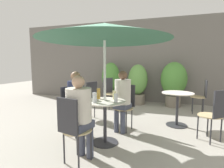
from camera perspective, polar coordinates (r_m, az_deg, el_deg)
ground_plane at (r=3.31m, az=-1.27°, el=-18.36°), size 20.00×20.00×0.00m
storefront_wall at (r=6.59m, az=9.39°, el=7.38°), size 10.00×0.06×3.00m
cafe_table_near at (r=3.09m, az=-2.32°, el=-9.44°), size 0.72×0.72×0.76m
cafe_table_far at (r=4.21m, az=20.57°, el=-5.70°), size 0.69×0.69×0.76m
bistro_chair_0 at (r=3.76m, az=4.46°, el=-6.08°), size 0.42×0.44×0.95m
bistro_chair_1 at (r=3.57m, az=-13.23°, el=-6.90°), size 0.44×0.42×0.95m
bistro_chair_2 at (r=2.48m, az=-12.85°, el=-12.92°), size 0.42×0.44×0.95m
bistro_chair_3 at (r=4.46m, az=-7.32°, el=-4.10°), size 0.46×0.44×0.95m
bistro_chair_4 at (r=3.57m, az=30.70°, el=-7.66°), size 0.47×0.47×0.95m
bistro_chair_5 at (r=5.50m, az=27.35°, el=-2.77°), size 0.42×0.41×0.95m
bistro_chair_6 at (r=5.51m, az=-0.94°, el=-2.03°), size 0.47×0.47×0.95m
seated_person_0 at (r=3.59m, az=3.40°, el=-3.77°), size 0.35×0.37×1.26m
seated_person_1 at (r=3.43m, az=-11.50°, el=-4.36°), size 0.36×0.33×1.25m
seated_person_2 at (r=2.54m, az=-10.52°, el=-8.55°), size 0.37×0.40×1.24m
beer_glass_0 at (r=3.20m, az=-4.41°, el=-3.16°), size 0.06×0.06×0.19m
beer_glass_1 at (r=2.89m, az=-5.69°, el=-4.44°), size 0.07×0.07×0.17m
beer_glass_2 at (r=2.91m, az=1.24°, el=-4.59°), size 0.06×0.06×0.14m
beer_glass_3 at (r=3.16m, az=0.74°, el=-3.61°), size 0.06×0.06×0.15m
potted_plant_0 at (r=6.38m, az=-0.39°, el=1.52°), size 0.65×0.65×1.45m
potted_plant_1 at (r=6.12m, az=8.42°, el=0.46°), size 0.67×0.67×1.38m
potted_plant_2 at (r=6.02m, az=19.49°, el=0.89°), size 0.83×0.83×1.46m
umbrella at (r=3.02m, az=-2.45°, el=16.63°), size 2.19×2.19×2.06m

